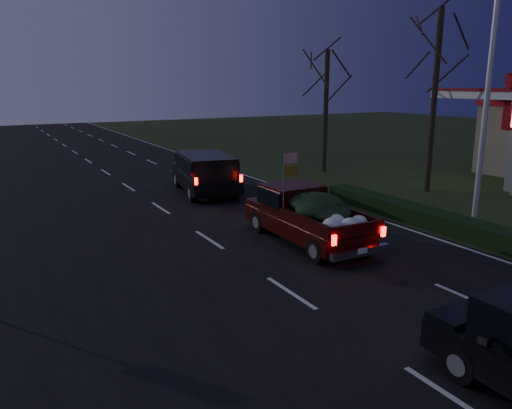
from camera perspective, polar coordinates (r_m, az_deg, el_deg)
name	(u,v)px	position (r m, az deg, el deg)	size (l,w,h in m)	color
ground	(291,293)	(12.74, 3.97, -10.09)	(120.00, 120.00, 0.00)	black
road_asphalt	(291,293)	(12.73, 3.97, -10.05)	(14.00, 120.00, 0.02)	black
hedge_row	(421,216)	(19.69, 18.38, -1.22)	(1.00, 10.00, 0.60)	black
light_pole	(490,73)	(19.79, 25.15, 13.46)	(0.50, 0.90, 9.16)	silver
bare_tree_mid	(438,56)	(25.29, 20.06, 15.67)	(3.60, 3.60, 8.50)	black
bare_tree_far	(327,81)	(29.74, 8.08, 13.75)	(3.60, 3.60, 7.00)	black
pickup_truck	(307,212)	(16.44, 5.80, -0.91)	(2.06, 5.15, 2.68)	#370907
lead_suv	(205,170)	(23.78, -5.82, 4.00)	(3.10, 5.62, 1.53)	black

